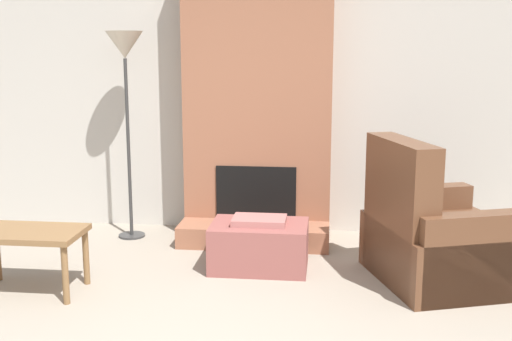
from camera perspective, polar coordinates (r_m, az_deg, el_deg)
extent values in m
cube|color=#BCB7AD|center=(5.81, 0.41, 7.33)|extent=(7.95, 0.06, 2.60)
cube|color=#935B42|center=(5.61, 0.20, 7.20)|extent=(1.28, 0.34, 2.60)
cube|color=#935B42|center=(5.49, -0.22, -5.77)|extent=(1.28, 0.37, 0.18)
cube|color=black|center=(5.57, -0.01, -2.03)|extent=(0.70, 0.02, 0.47)
cube|color=#8C4C47|center=(4.92, 0.30, -6.72)|extent=(0.73, 0.50, 0.35)
cube|color=#A56660|center=(4.86, 0.30, -4.47)|extent=(0.40, 0.27, 0.05)
cube|color=brown|center=(4.86, 16.34, -6.95)|extent=(1.18, 1.23, 0.43)
cube|color=brown|center=(4.62, 12.66, -3.73)|extent=(0.45, 0.85, 1.04)
cube|color=brown|center=(4.50, 18.91, -7.38)|extent=(0.83, 0.41, 0.61)
cube|color=brown|center=(5.19, 14.23, -4.66)|extent=(0.83, 0.41, 0.61)
cube|color=brown|center=(4.67, -19.65, -5.25)|extent=(0.75, 0.45, 0.04)
cylinder|color=brown|center=(4.44, -16.59, -8.89)|extent=(0.04, 0.04, 0.40)
cylinder|color=brown|center=(4.76, -14.88, -7.44)|extent=(0.04, 0.04, 0.40)
cylinder|color=#333333|center=(5.87, -10.98, -5.68)|extent=(0.23, 0.23, 0.02)
cylinder|color=#333333|center=(5.69, -11.27, 1.90)|extent=(0.03, 0.03, 1.55)
cone|color=beige|center=(5.62, -11.61, 10.90)|extent=(0.32, 0.32, 0.23)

